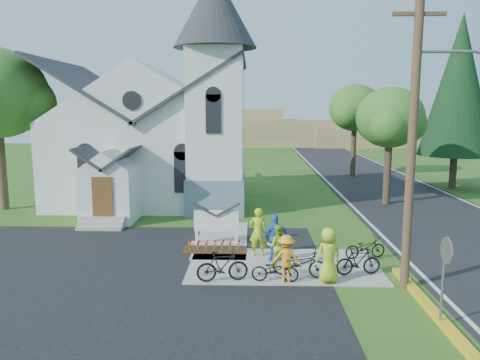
{
  "coord_description": "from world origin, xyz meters",
  "views": [
    {
      "loc": [
        0.31,
        -16.2,
        5.83
      ],
      "look_at": [
        -0.24,
        5.0,
        2.54
      ],
      "focal_mm": 35.0,
      "sensor_mm": 36.0,
      "label": 1
    }
  ],
  "objects_px": {
    "bike_2": "(300,263)",
    "bike_4": "(365,247)",
    "cyclist_1": "(277,246)",
    "cyclist_0": "(258,232)",
    "cyclist_2": "(275,238)",
    "cyclist_4": "(328,255)",
    "cyclist_3": "(286,258)",
    "utility_pole": "(415,121)",
    "stop_sign": "(445,262)",
    "bike_3": "(358,261)",
    "bike_1": "(222,266)",
    "church_sign": "(216,221)"
  },
  "relations": [
    {
      "from": "bike_1",
      "to": "cyclist_2",
      "type": "bearing_deg",
      "value": -51.51
    },
    {
      "from": "cyclist_1",
      "to": "cyclist_4",
      "type": "bearing_deg",
      "value": 137.03
    },
    {
      "from": "bike_1",
      "to": "cyclist_4",
      "type": "bearing_deg",
      "value": -100.28
    },
    {
      "from": "cyclist_0",
      "to": "cyclist_2",
      "type": "xyz_separation_m",
      "value": [
        0.64,
        -0.66,
        -0.05
      ]
    },
    {
      "from": "cyclist_1",
      "to": "cyclist_4",
      "type": "height_order",
      "value": "cyclist_4"
    },
    {
      "from": "bike_2",
      "to": "bike_4",
      "type": "bearing_deg",
      "value": -38.63
    },
    {
      "from": "stop_sign",
      "to": "bike_2",
      "type": "height_order",
      "value": "stop_sign"
    },
    {
      "from": "bike_4",
      "to": "utility_pole",
      "type": "bearing_deg",
      "value": 179.32
    },
    {
      "from": "stop_sign",
      "to": "cyclist_3",
      "type": "distance_m",
      "value": 5.09
    },
    {
      "from": "cyclist_1",
      "to": "bike_3",
      "type": "relative_size",
      "value": 0.99
    },
    {
      "from": "cyclist_3",
      "to": "cyclist_4",
      "type": "distance_m",
      "value": 1.41
    },
    {
      "from": "cyclist_1",
      "to": "bike_4",
      "type": "relative_size",
      "value": 0.97
    },
    {
      "from": "cyclist_0",
      "to": "cyclist_2",
      "type": "bearing_deg",
      "value": 133.37
    },
    {
      "from": "bike_1",
      "to": "stop_sign",
      "type": "bearing_deg",
      "value": -126.46
    },
    {
      "from": "bike_4",
      "to": "cyclist_4",
      "type": "bearing_deg",
      "value": 130.59
    },
    {
      "from": "utility_pole",
      "to": "bike_2",
      "type": "xyz_separation_m",
      "value": [
        -3.39,
        0.78,
        -4.86
      ]
    },
    {
      "from": "cyclist_0",
      "to": "cyclist_2",
      "type": "height_order",
      "value": "cyclist_0"
    },
    {
      "from": "utility_pole",
      "to": "cyclist_2",
      "type": "distance_m",
      "value": 6.55
    },
    {
      "from": "church_sign",
      "to": "cyclist_2",
      "type": "relative_size",
      "value": 1.2
    },
    {
      "from": "cyclist_1",
      "to": "bike_4",
      "type": "distance_m",
      "value": 3.64
    },
    {
      "from": "cyclist_4",
      "to": "bike_4",
      "type": "xyz_separation_m",
      "value": [
        1.84,
        2.56,
        -0.5
      ]
    },
    {
      "from": "bike_4",
      "to": "church_sign",
      "type": "bearing_deg",
      "value": 58.97
    },
    {
      "from": "church_sign",
      "to": "cyclist_1",
      "type": "relative_size",
      "value": 1.39
    },
    {
      "from": "bike_2",
      "to": "cyclist_2",
      "type": "bearing_deg",
      "value": 39.14
    },
    {
      "from": "cyclist_0",
      "to": "bike_4",
      "type": "xyz_separation_m",
      "value": [
        4.14,
        -0.22,
        -0.53
      ]
    },
    {
      "from": "cyclist_1",
      "to": "bike_1",
      "type": "bearing_deg",
      "value": 37.9
    },
    {
      "from": "bike_1",
      "to": "cyclist_4",
      "type": "xyz_separation_m",
      "value": [
        3.53,
        0.0,
        0.41
      ]
    },
    {
      "from": "bike_1",
      "to": "cyclist_3",
      "type": "xyz_separation_m",
      "value": [
        2.13,
        0.04,
        0.28
      ]
    },
    {
      "from": "cyclist_3",
      "to": "bike_4",
      "type": "height_order",
      "value": "cyclist_3"
    },
    {
      "from": "bike_1",
      "to": "cyclist_2",
      "type": "distance_m",
      "value": 2.86
    },
    {
      "from": "church_sign",
      "to": "cyclist_3",
      "type": "distance_m",
      "value": 5.11
    },
    {
      "from": "church_sign",
      "to": "cyclist_4",
      "type": "height_order",
      "value": "cyclist_4"
    },
    {
      "from": "utility_pole",
      "to": "stop_sign",
      "type": "relative_size",
      "value": 4.03
    },
    {
      "from": "church_sign",
      "to": "bike_4",
      "type": "height_order",
      "value": "church_sign"
    },
    {
      "from": "cyclist_0",
      "to": "bike_4",
      "type": "height_order",
      "value": "cyclist_0"
    },
    {
      "from": "bike_3",
      "to": "bike_4",
      "type": "bearing_deg",
      "value": -28.74
    },
    {
      "from": "cyclist_1",
      "to": "bike_2",
      "type": "xyz_separation_m",
      "value": [
        0.73,
        -1.02,
        -0.3
      ]
    },
    {
      "from": "stop_sign",
      "to": "cyclist_4",
      "type": "relative_size",
      "value": 1.33
    },
    {
      "from": "stop_sign",
      "to": "cyclist_0",
      "type": "relative_size",
      "value": 1.29
    },
    {
      "from": "stop_sign",
      "to": "cyclist_2",
      "type": "xyz_separation_m",
      "value": [
        -4.24,
        5.13,
        -0.82
      ]
    },
    {
      "from": "utility_pole",
      "to": "bike_3",
      "type": "relative_size",
      "value": 6.24
    },
    {
      "from": "utility_pole",
      "to": "stop_sign",
      "type": "bearing_deg",
      "value": -88.51
    },
    {
      "from": "cyclist_3",
      "to": "bike_4",
      "type": "bearing_deg",
      "value": -144.14
    },
    {
      "from": "bike_2",
      "to": "cyclist_4",
      "type": "relative_size",
      "value": 1.01
    },
    {
      "from": "utility_pole",
      "to": "cyclist_3",
      "type": "height_order",
      "value": "utility_pole"
    },
    {
      "from": "cyclist_3",
      "to": "cyclist_1",
      "type": "bearing_deg",
      "value": -83.46
    },
    {
      "from": "cyclist_2",
      "to": "bike_4",
      "type": "xyz_separation_m",
      "value": [
        3.5,
        0.43,
        -0.48
      ]
    },
    {
      "from": "church_sign",
      "to": "cyclist_4",
      "type": "bearing_deg",
      "value": -47.3
    },
    {
      "from": "stop_sign",
      "to": "cyclist_2",
      "type": "distance_m",
      "value": 6.7
    },
    {
      "from": "cyclist_0",
      "to": "bike_2",
      "type": "height_order",
      "value": "cyclist_0"
    }
  ]
}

